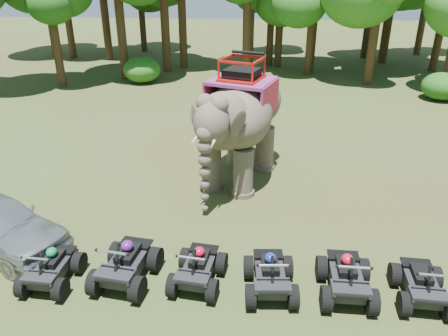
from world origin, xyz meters
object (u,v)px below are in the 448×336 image
at_px(atv_1, 125,259).
at_px(atv_3, 270,271).
at_px(atv_0, 50,264).
at_px(atv_5, 423,280).
at_px(atv_2, 198,264).
at_px(elephant, 240,120).
at_px(atv_4, 347,273).

xyz_separation_m(atv_1, atv_3, (3.62, -0.10, -0.06)).
height_order(atv_0, atv_1, atv_1).
bearing_deg(atv_5, atv_2, -178.48).
height_order(elephant, atv_0, elephant).
distance_m(atv_1, atv_3, 3.62).
xyz_separation_m(atv_1, atv_4, (5.46, -0.07, -0.03)).
xyz_separation_m(atv_4, atv_5, (1.76, -0.06, -0.05)).
relative_size(elephant, atv_3, 3.22).
distance_m(elephant, atv_5, 7.98).
bearing_deg(elephant, atv_0, -105.63).
relative_size(atv_0, atv_5, 0.98).
height_order(atv_1, atv_5, atv_1).
bearing_deg(elephant, atv_3, -61.21).
xyz_separation_m(elephant, atv_3, (1.05, -6.23, -1.67)).
relative_size(atv_0, atv_2, 0.97).
bearing_deg(atv_4, atv_0, -177.54).
height_order(elephant, atv_5, elephant).
distance_m(atv_1, atv_4, 5.46).
relative_size(atv_4, atv_5, 1.08).
distance_m(atv_0, atv_2, 3.69).
distance_m(atv_1, atv_2, 1.83).
bearing_deg(atv_0, atv_2, 7.49).
distance_m(atv_4, atv_5, 1.76).
height_order(atv_0, atv_2, atv_2).
xyz_separation_m(atv_0, atv_1, (1.86, 0.23, 0.09)).
distance_m(atv_2, atv_5, 5.39).
bearing_deg(atv_1, elephant, 75.51).
xyz_separation_m(elephant, atv_4, (2.89, -6.20, -1.64)).
height_order(atv_3, atv_4, atv_4).
bearing_deg(atv_3, atv_1, 174.30).
xyz_separation_m(elephant, atv_1, (-2.57, -6.13, -1.61)).
relative_size(atv_2, atv_5, 1.01).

